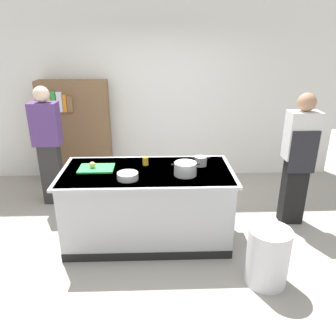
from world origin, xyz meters
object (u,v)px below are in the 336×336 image
Objects in this scene: sauce_pan at (201,161)px; juice_cup at (145,161)px; trash_bin at (268,256)px; person_chef at (298,158)px; onion at (92,165)px; person_guest at (48,144)px; mixing_bowl at (128,176)px; bookshelf at (76,133)px; stock_pot at (185,169)px.

juice_cup is at bearing 176.35° from sauce_pan.
person_chef is (0.70, 1.17, 0.61)m from trash_bin.
sauce_pan is (1.26, 0.08, -0.00)m from onion.
sauce_pan is at bearing 69.56° from person_guest.
bookshelf is (-1.00, 2.03, -0.08)m from mixing_bowl.
mixing_bowl is at bearing 156.98° from trash_bin.
mixing_bowl is 2.27m from bookshelf.
mixing_bowl is at bearing 97.58° from person_chef.
mixing_bowl is (-0.63, -0.10, -0.04)m from stock_pot.
person_guest reaches higher than trash_bin.
trash_bin is at bearing 141.56° from person_chef.
juice_cup is (0.18, 0.42, 0.01)m from mixing_bowl.
person_chef reaches higher than stock_pot.
bookshelf reaches higher than onion.
mixing_bowl is 0.13× the size of bookshelf.
person_chef is (1.47, 0.48, -0.06)m from stock_pot.
juice_cup is 0.06× the size of person_chef.
trash_bin is at bearing -39.67° from juice_cup.
mixing_bowl is 0.13× the size of person_guest.
mixing_bowl is at bearing -34.70° from onion.
onion is 0.04× the size of bookshelf.
mixing_bowl reaches higher than trash_bin.
trash_bin is 0.35× the size of person_chef.
juice_cup is at bearing 144.46° from stock_pot.
person_chef is at bearing -25.21° from bookshelf.
mixing_bowl is 2.18m from person_chef.
person_guest reaches higher than sauce_pan.
stock_pot is at bearing -35.54° from juice_cup.
person_chef is 1.01× the size of bookshelf.
juice_cup is 1.72m from trash_bin.
bookshelf is at bearing 166.46° from person_guest.
trash_bin is 0.35× the size of person_guest.
person_chef reaches higher than bookshelf.
sauce_pan reaches higher than juice_cup.
person_guest reaches higher than mixing_bowl.
mixing_bowl is 1.76m from person_guest.
bookshelf is (-1.18, 1.61, -0.10)m from juice_cup.
stock_pot reaches higher than juice_cup.
mixing_bowl is 1.65m from trash_bin.
juice_cup is at bearing 11.46° from onion.
person_chef is 3.40m from person_guest.
person_guest reaches higher than stock_pot.
trash_bin is at bearing -41.87° from stock_pot.
onion is 1.08m from stock_pot.
person_guest reaches higher than juice_cup.
onion is at bearing 42.41° from person_guest.
person_chef reaches higher than trash_bin.
juice_cup is 1.93m from person_chef.
bookshelf is (-2.41, 2.63, 0.55)m from trash_bin.
person_chef is at bearing 6.24° from onion.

